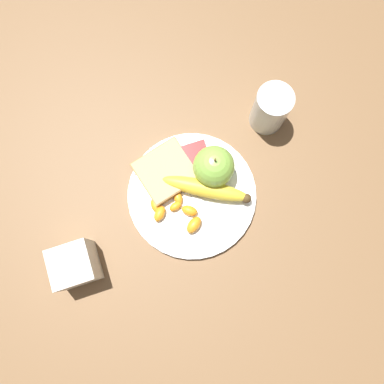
{
  "coord_description": "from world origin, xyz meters",
  "views": [
    {
      "loc": [
        -0.04,
        -0.13,
        0.71
      ],
      "look_at": [
        0.0,
        0.0,
        0.03
      ],
      "focal_mm": 35.0,
      "sensor_mm": 36.0,
      "label": 1
    }
  ],
  "objects_px": {
    "plate": "(192,195)",
    "banana": "(206,190)",
    "bread_slice": "(166,172)",
    "jam_packet": "(195,154)",
    "apple": "(214,167)",
    "fork": "(196,197)",
    "condiment_caddy": "(75,265)",
    "juice_glass": "(270,110)"
  },
  "relations": [
    {
      "from": "plate",
      "to": "apple",
      "type": "height_order",
      "value": "apple"
    },
    {
      "from": "plate",
      "to": "juice_glass",
      "type": "height_order",
      "value": "juice_glass"
    },
    {
      "from": "bread_slice",
      "to": "fork",
      "type": "relative_size",
      "value": 0.72
    },
    {
      "from": "bread_slice",
      "to": "fork",
      "type": "height_order",
      "value": "bread_slice"
    },
    {
      "from": "fork",
      "to": "condiment_caddy",
      "type": "distance_m",
      "value": 0.25
    },
    {
      "from": "bread_slice",
      "to": "condiment_caddy",
      "type": "xyz_separation_m",
      "value": [
        -0.2,
        -0.12,
        0.01
      ]
    },
    {
      "from": "juice_glass",
      "to": "banana",
      "type": "xyz_separation_m",
      "value": [
        -0.16,
        -0.11,
        -0.02
      ]
    },
    {
      "from": "banana",
      "to": "bread_slice",
      "type": "bearing_deg",
      "value": 136.58
    },
    {
      "from": "condiment_caddy",
      "to": "plate",
      "type": "bearing_deg",
      "value": 14.48
    },
    {
      "from": "bread_slice",
      "to": "jam_packet",
      "type": "distance_m",
      "value": 0.06
    },
    {
      "from": "plate",
      "to": "apple",
      "type": "xyz_separation_m",
      "value": [
        0.05,
        0.03,
        0.04
      ]
    },
    {
      "from": "banana",
      "to": "bread_slice",
      "type": "relative_size",
      "value": 1.33
    },
    {
      "from": "apple",
      "to": "juice_glass",
      "type": "bearing_deg",
      "value": 27.94
    },
    {
      "from": "plate",
      "to": "banana",
      "type": "height_order",
      "value": "banana"
    },
    {
      "from": "apple",
      "to": "fork",
      "type": "relative_size",
      "value": 0.5
    },
    {
      "from": "apple",
      "to": "jam_packet",
      "type": "xyz_separation_m",
      "value": [
        -0.02,
        0.04,
        -0.03
      ]
    },
    {
      "from": "plate",
      "to": "jam_packet",
      "type": "relative_size",
      "value": 4.91
    },
    {
      "from": "jam_packet",
      "to": "condiment_caddy",
      "type": "bearing_deg",
      "value": -153.75
    },
    {
      "from": "fork",
      "to": "juice_glass",
      "type": "bearing_deg",
      "value": -79.41
    },
    {
      "from": "juice_glass",
      "to": "apple",
      "type": "distance_m",
      "value": 0.16
    },
    {
      "from": "plate",
      "to": "fork",
      "type": "bearing_deg",
      "value": -57.42
    },
    {
      "from": "apple",
      "to": "plate",
      "type": "bearing_deg",
      "value": -150.52
    },
    {
      "from": "jam_packet",
      "to": "condiment_caddy",
      "type": "height_order",
      "value": "condiment_caddy"
    },
    {
      "from": "fork",
      "to": "plate",
      "type": "bearing_deg",
      "value": 12.32
    },
    {
      "from": "juice_glass",
      "to": "banana",
      "type": "relative_size",
      "value": 0.59
    },
    {
      "from": "bread_slice",
      "to": "jam_packet",
      "type": "xyz_separation_m",
      "value": [
        0.06,
        0.02,
        -0.0
      ]
    },
    {
      "from": "banana",
      "to": "jam_packet",
      "type": "relative_size",
      "value": 3.27
    },
    {
      "from": "apple",
      "to": "fork",
      "type": "xyz_separation_m",
      "value": [
        -0.05,
        -0.04,
        -0.04
      ]
    },
    {
      "from": "plate",
      "to": "jam_packet",
      "type": "height_order",
      "value": "jam_packet"
    },
    {
      "from": "condiment_caddy",
      "to": "juice_glass",
      "type": "bearing_deg",
      "value": 20.97
    },
    {
      "from": "plate",
      "to": "banana",
      "type": "bearing_deg",
      "value": -6.91
    },
    {
      "from": "plate",
      "to": "banana",
      "type": "xyz_separation_m",
      "value": [
        0.03,
        -0.0,
        0.02
      ]
    },
    {
      "from": "apple",
      "to": "condiment_caddy",
      "type": "bearing_deg",
      "value": -162.64
    },
    {
      "from": "juice_glass",
      "to": "bread_slice",
      "type": "distance_m",
      "value": 0.23
    },
    {
      "from": "apple",
      "to": "jam_packet",
      "type": "distance_m",
      "value": 0.05
    },
    {
      "from": "fork",
      "to": "condiment_caddy",
      "type": "height_order",
      "value": "condiment_caddy"
    },
    {
      "from": "plate",
      "to": "fork",
      "type": "xyz_separation_m",
      "value": [
        0.01,
        -0.01,
        0.01
      ]
    },
    {
      "from": "condiment_caddy",
      "to": "jam_packet",
      "type": "bearing_deg",
      "value": 26.25
    },
    {
      "from": "fork",
      "to": "jam_packet",
      "type": "bearing_deg",
      "value": -36.98
    },
    {
      "from": "juice_glass",
      "to": "fork",
      "type": "relative_size",
      "value": 0.56
    },
    {
      "from": "plate",
      "to": "condiment_caddy",
      "type": "height_order",
      "value": "condiment_caddy"
    },
    {
      "from": "fork",
      "to": "condiment_caddy",
      "type": "relative_size",
      "value": 2.34
    }
  ]
}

